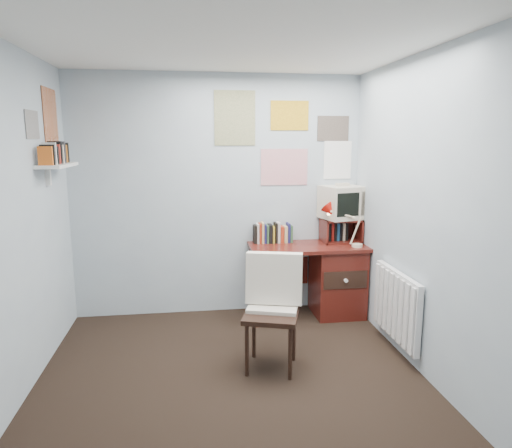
{
  "coord_description": "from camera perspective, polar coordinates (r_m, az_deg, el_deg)",
  "views": [
    {
      "loc": [
        -0.28,
        -2.99,
        1.84
      ],
      "look_at": [
        0.3,
        1.02,
        1.08
      ],
      "focal_mm": 32.0,
      "sensor_mm": 36.0,
      "label": 1
    }
  ],
  "objects": [
    {
      "name": "desk_chair",
      "position": [
        3.72,
        1.92,
        -11.36
      ],
      "size": [
        0.57,
        0.56,
        0.9
      ],
      "primitive_type": "cube",
      "rotation": [
        0.0,
        0.0,
        -0.31
      ],
      "color": "black",
      "rests_on": "ground"
    },
    {
      "name": "crt_tv",
      "position": [
        4.91,
        10.7,
        2.87
      ],
      "size": [
        0.48,
        0.46,
        0.38
      ],
      "primitive_type": "cube",
      "rotation": [
        0.0,
        0.0,
        0.26
      ],
      "color": "beige",
      "rests_on": "tv_riser"
    },
    {
      "name": "ground",
      "position": [
        3.52,
        -2.57,
        -20.9
      ],
      "size": [
        3.5,
        3.5,
        0.0
      ],
      "primitive_type": "plane",
      "color": "black",
      "rests_on": "ground"
    },
    {
      "name": "ceiling",
      "position": [
        3.08,
        -2.98,
        22.96
      ],
      "size": [
        3.0,
        3.5,
        0.02
      ],
      "primitive_type": "cube",
      "color": "white",
      "rests_on": "back_wall"
    },
    {
      "name": "tv_riser",
      "position": [
        4.94,
        10.55,
        -0.77
      ],
      "size": [
        0.4,
        0.3,
        0.25
      ],
      "primitive_type": "cube",
      "color": "#551A13",
      "rests_on": "desk"
    },
    {
      "name": "radiator",
      "position": [
        4.19,
        17.16,
        -9.7
      ],
      "size": [
        0.09,
        0.8,
        0.6
      ],
      "primitive_type": "cube",
      "color": "white",
      "rests_on": "right_wall"
    },
    {
      "name": "wall_shelf",
      "position": [
        4.25,
        -23.59,
        6.74
      ],
      "size": [
        0.2,
        0.62,
        0.24
      ],
      "primitive_type": "cube",
      "color": "white",
      "rests_on": "left_wall"
    },
    {
      "name": "desk_lamp",
      "position": [
        4.72,
        12.61,
        -0.48
      ],
      "size": [
        0.33,
        0.31,
        0.39
      ],
      "primitive_type": "cube",
      "rotation": [
        0.0,
        0.0,
        0.31
      ],
      "color": "#B5140C",
      "rests_on": "desk"
    },
    {
      "name": "desk",
      "position": [
        4.92,
        9.46,
        -6.55
      ],
      "size": [
        1.2,
        0.55,
        0.76
      ],
      "color": "#551A13",
      "rests_on": "ground"
    },
    {
      "name": "posters_left",
      "position": [
        4.27,
        -25.21,
        11.74
      ],
      "size": [
        0.01,
        0.7,
        0.6
      ],
      "primitive_type": "cube",
      "color": "white",
      "rests_on": "left_wall"
    },
    {
      "name": "right_wall",
      "position": [
        3.53,
        22.25,
        0.18
      ],
      "size": [
        0.02,
        3.5,
        2.5
      ],
      "primitive_type": "cube",
      "color": "#ABBBC4",
      "rests_on": "ground"
    },
    {
      "name": "book_row",
      "position": [
        4.85,
        3.2,
        -1.0
      ],
      "size": [
        0.6,
        0.14,
        0.22
      ],
      "primitive_type": "cube",
      "color": "#551A13",
      "rests_on": "desk"
    },
    {
      "name": "posters_back",
      "position": [
        4.84,
        3.6,
        10.66
      ],
      "size": [
        1.2,
        0.01,
        0.9
      ],
      "primitive_type": "cube",
      "color": "white",
      "rests_on": "back_wall"
    },
    {
      "name": "back_wall",
      "position": [
        4.79,
        -4.74,
        3.45
      ],
      "size": [
        3.0,
        0.02,
        2.5
      ],
      "primitive_type": "cube",
      "color": "#ABBBC4",
      "rests_on": "ground"
    }
  ]
}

